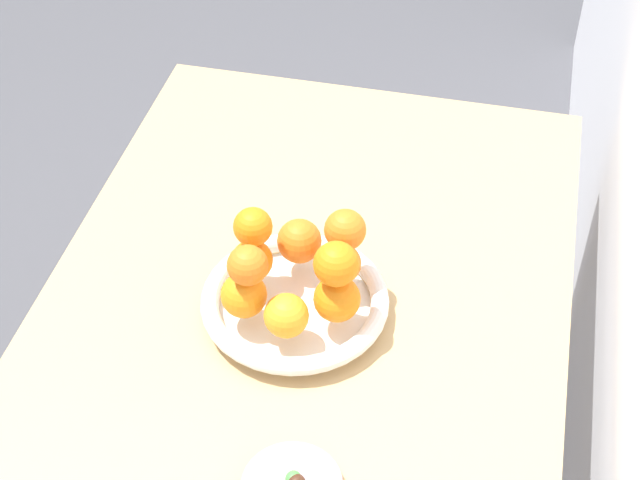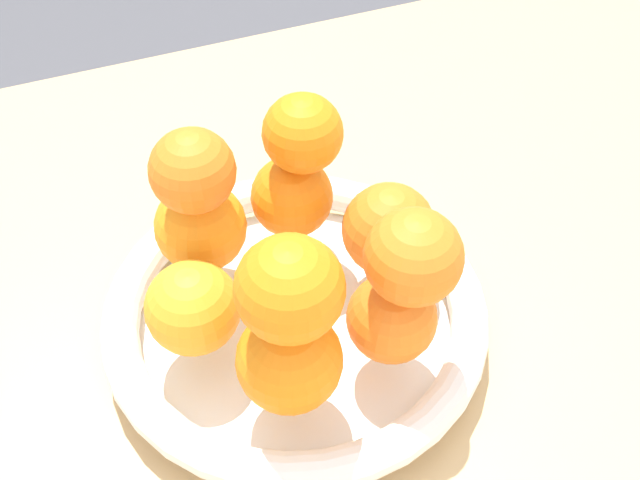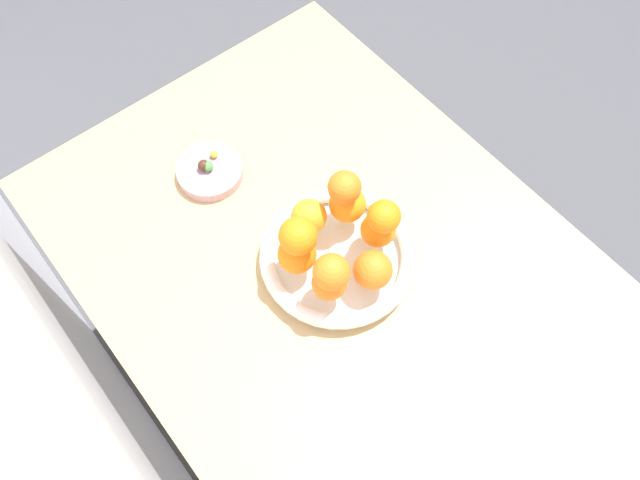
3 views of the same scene
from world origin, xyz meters
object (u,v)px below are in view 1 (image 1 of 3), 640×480
object	(u,v)px
fruit_bowl	(295,303)
candy_ball_1	(294,479)
orange_8	(336,264)
orange_4	(289,316)
orange_7	(345,230)
orange_5	(337,299)
orange_6	(248,265)
dining_table	(304,342)
orange_2	(253,258)
orange_1	(299,241)
orange_0	(341,264)
orange_9	(253,227)
orange_3	(244,295)

from	to	relation	value
fruit_bowl	candy_ball_1	bearing A→B (deg)	13.59
orange_8	orange_4	bearing A→B (deg)	-48.85
orange_7	orange_8	distance (m)	0.08
orange_5	orange_6	world-z (taller)	orange_6
fruit_bowl	orange_5	xyz separation A→B (m)	(0.03, 0.07, 0.05)
fruit_bowl	orange_4	bearing A→B (deg)	8.38
candy_ball_1	dining_table	bearing A→B (deg)	-168.42
orange_2	orange_6	distance (m)	0.10
orange_1	orange_7	distance (m)	0.09
orange_0	orange_8	xyz separation A→B (m)	(0.07, 0.01, 0.07)
dining_table	candy_ball_1	world-z (taller)	candy_ball_1
orange_0	orange_6	world-z (taller)	orange_6
orange_5	orange_1	bearing A→B (deg)	-142.24
orange_0	orange_4	bearing A→B (deg)	-22.07
orange_5	orange_9	world-z (taller)	orange_9
orange_1	orange_2	size ratio (longest dim) A/B	1.09
orange_7	orange_9	distance (m)	0.13
fruit_bowl	orange_6	distance (m)	0.13
orange_3	orange_0	bearing A→B (deg)	128.38
orange_5	orange_8	world-z (taller)	orange_8
orange_0	orange_6	bearing A→B (deg)	-49.19
orange_0	orange_5	bearing A→B (deg)	7.39
orange_5	orange_3	bearing A→B (deg)	-80.58
orange_2	orange_9	xyz separation A→B (m)	(-0.00, 0.00, 0.06)
orange_6	dining_table	bearing A→B (deg)	141.00
orange_3	orange_7	xyz separation A→B (m)	(-0.10, 0.12, 0.05)
orange_0	orange_3	world-z (taller)	orange_3
orange_1	orange_2	xyz separation A→B (m)	(0.05, -0.06, -0.00)
orange_2	orange_3	size ratio (longest dim) A/B	0.93
dining_table	fruit_bowl	world-z (taller)	fruit_bowl
orange_1	orange_9	distance (m)	0.09
orange_3	orange_5	world-z (taller)	same
dining_table	orange_9	world-z (taller)	orange_9
orange_0	orange_1	world-z (taller)	orange_1
orange_6	orange_5	bearing A→B (deg)	100.52
orange_1	orange_7	world-z (taller)	orange_7
orange_9	candy_ball_1	size ratio (longest dim) A/B	2.74
candy_ball_1	orange_2	bearing A→B (deg)	-156.51
dining_table	orange_8	bearing A→B (deg)	51.65
fruit_bowl	orange_2	bearing A→B (deg)	-111.62
orange_0	candy_ball_1	distance (m)	0.33
dining_table	orange_4	distance (m)	0.18
orange_6	orange_4	bearing A→B (deg)	70.24
dining_table	orange_2	bearing A→B (deg)	-93.45
orange_0	orange_9	xyz separation A→B (m)	(0.01, -0.12, 0.06)
orange_2	orange_8	bearing A→B (deg)	69.12
orange_8	orange_9	distance (m)	0.14
orange_4	orange_9	bearing A→B (deg)	-142.94
dining_table	fruit_bowl	distance (m)	0.11
fruit_bowl	orange_5	world-z (taller)	orange_5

